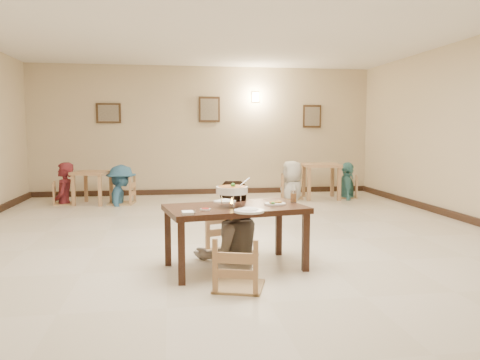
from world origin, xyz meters
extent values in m
plane|color=beige|center=(0.00, 0.00, 0.00)|extent=(10.00, 10.00, 0.00)
plane|color=white|center=(0.00, 0.00, 3.00)|extent=(10.00, 10.00, 0.00)
plane|color=beige|center=(0.00, 5.00, 1.50)|extent=(10.00, 0.00, 10.00)
cube|color=black|center=(0.00, 4.97, 0.06)|extent=(8.00, 0.06, 0.12)
cube|color=#372415|center=(-2.20, 4.96, 1.90)|extent=(0.55, 0.03, 0.45)
cube|color=gray|center=(-2.20, 4.94, 1.90)|extent=(0.45, 0.01, 0.37)
cube|color=#372415|center=(0.10, 4.96, 2.00)|extent=(0.50, 0.03, 0.60)
cube|color=gray|center=(0.10, 4.94, 2.00)|extent=(0.41, 0.01, 0.49)
cube|color=#372415|center=(2.60, 4.96, 1.85)|extent=(0.45, 0.03, 0.55)
cube|color=gray|center=(2.60, 4.94, 1.85)|extent=(0.37, 0.01, 0.45)
cube|color=#FFD88C|center=(1.20, 4.96, 2.30)|extent=(0.16, 0.05, 0.22)
cube|color=#371E13|center=(-0.15, -1.15, 0.66)|extent=(1.60, 1.09, 0.06)
cube|color=#371E13|center=(-0.74, -1.62, 0.31)|extent=(0.07, 0.07, 0.63)
cube|color=#371E13|center=(0.58, -1.37, 0.31)|extent=(0.07, 0.07, 0.63)
cube|color=#371E13|center=(-0.88, -0.93, 0.31)|extent=(0.07, 0.07, 0.63)
cube|color=#371E13|center=(0.45, -0.68, 0.31)|extent=(0.07, 0.07, 0.63)
cube|color=tan|center=(-0.12, -0.53, 0.50)|extent=(0.51, 0.51, 0.06)
cube|color=tan|center=(-0.20, -1.79, 0.45)|extent=(0.45, 0.45, 0.05)
imported|color=gray|center=(-0.15, -0.64, 0.91)|extent=(1.05, 0.92, 1.82)
torus|color=silver|center=(-0.19, -1.20, 0.83)|extent=(0.27, 0.27, 0.01)
cylinder|color=silver|center=(-0.19, -1.20, 0.71)|extent=(0.07, 0.07, 0.04)
cone|color=#FFA526|center=(-0.19, -1.20, 0.76)|extent=(0.04, 0.04, 0.06)
cylinder|color=white|center=(-0.19, -1.20, 0.87)|extent=(0.34, 0.34, 0.08)
cylinder|color=#AF6126|center=(-0.19, -1.20, 0.90)|extent=(0.30, 0.30, 0.02)
sphere|color=#2D7223|center=(-0.18, -1.21, 0.92)|extent=(0.05, 0.05, 0.05)
cylinder|color=silver|center=(-0.06, -1.13, 0.93)|extent=(0.16, 0.10, 0.11)
cylinder|color=silver|center=(-0.09, -1.14, 0.76)|extent=(0.01, 0.01, 0.15)
cylinder|color=silver|center=(-0.30, -1.14, 0.76)|extent=(0.01, 0.01, 0.15)
cylinder|color=silver|center=(-0.19, -1.32, 0.76)|extent=(0.01, 0.01, 0.15)
cylinder|color=white|center=(-0.23, -0.86, 0.70)|extent=(0.26, 0.26, 0.02)
ellipsoid|color=white|center=(-0.23, -0.86, 0.70)|extent=(0.17, 0.14, 0.06)
cylinder|color=white|center=(-0.06, -1.55, 0.70)|extent=(0.30, 0.30, 0.02)
ellipsoid|color=white|center=(-0.06, -1.55, 0.71)|extent=(0.20, 0.17, 0.07)
cylinder|color=white|center=(0.30, -1.13, 0.70)|extent=(0.24, 0.24, 0.02)
sphere|color=#2D7223|center=(0.26, -1.19, 0.72)|extent=(0.04, 0.04, 0.04)
cylinder|color=white|center=(-0.49, -1.37, 0.70)|extent=(0.11, 0.11, 0.02)
cylinder|color=#A01811|center=(-0.49, -1.37, 0.71)|extent=(0.08, 0.08, 0.01)
cube|color=white|center=(-0.68, -1.57, 0.70)|extent=(0.12, 0.15, 0.03)
cube|color=silver|center=(-0.63, -1.49, 0.70)|extent=(0.02, 0.16, 0.01)
cube|color=silver|center=(-0.60, -1.49, 0.70)|extent=(0.02, 0.16, 0.01)
cylinder|color=white|center=(0.55, -0.98, 0.75)|extent=(0.07, 0.07, 0.13)
cylinder|color=#C87127|center=(0.55, -0.98, 0.74)|extent=(0.06, 0.06, 0.10)
cube|color=tan|center=(-2.41, 3.76, 0.65)|extent=(0.84, 0.84, 0.06)
cube|color=tan|center=(-2.76, 3.57, 0.31)|extent=(0.07, 0.07, 0.62)
cube|color=tan|center=(-2.22, 3.42, 0.31)|extent=(0.07, 0.07, 0.62)
cube|color=tan|center=(-2.61, 4.11, 0.31)|extent=(0.07, 0.07, 0.62)
cube|color=tan|center=(-2.07, 3.96, 0.31)|extent=(0.07, 0.07, 0.62)
cube|color=tan|center=(2.47, 3.81, 0.75)|extent=(0.86, 0.86, 0.06)
cube|color=tan|center=(2.10, 3.52, 0.36)|extent=(0.07, 0.07, 0.72)
cube|color=tan|center=(2.76, 3.44, 0.36)|extent=(0.07, 0.07, 0.72)
cube|color=tan|center=(2.18, 4.17, 0.36)|extent=(0.07, 0.07, 0.72)
cube|color=tan|center=(2.83, 4.09, 0.36)|extent=(0.07, 0.07, 0.72)
cube|color=tan|center=(-2.99, 3.83, 0.40)|extent=(0.41, 0.41, 0.04)
cube|color=tan|center=(-1.83, 3.70, 0.49)|extent=(0.50, 0.50, 0.05)
cube|color=tan|center=(1.84, 3.89, 0.47)|extent=(0.48, 0.48, 0.05)
cube|color=tan|center=(3.10, 3.85, 0.43)|extent=(0.44, 0.44, 0.05)
imported|color=maroon|center=(-2.99, 3.83, 0.86)|extent=(0.45, 0.65, 1.72)
imported|color=teal|center=(-1.83, 3.70, 0.81)|extent=(0.62, 1.05, 1.61)
imported|color=silver|center=(1.84, 3.89, 0.84)|extent=(0.56, 0.84, 1.69)
imported|color=teal|center=(3.10, 3.85, 0.80)|extent=(0.65, 1.01, 1.60)
camera|label=1|loc=(-0.85, -6.10, 1.50)|focal=35.00mm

